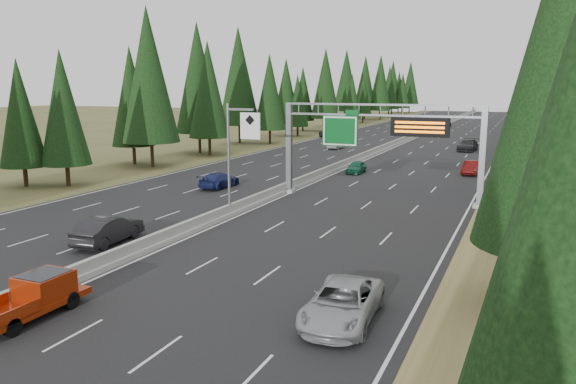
% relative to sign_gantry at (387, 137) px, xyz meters
% --- Properties ---
extents(road, '(32.00, 260.00, 0.08)m').
position_rel_sign_gantry_xyz_m(road, '(-8.92, 45.12, -5.23)').
color(road, black).
rests_on(road, ground).
extents(shoulder_right, '(3.60, 260.00, 0.06)m').
position_rel_sign_gantry_xyz_m(shoulder_right, '(8.88, 45.12, -5.24)').
color(shoulder_right, olive).
rests_on(shoulder_right, ground).
extents(shoulder_left, '(3.60, 260.00, 0.06)m').
position_rel_sign_gantry_xyz_m(shoulder_left, '(-26.72, 45.12, -5.24)').
color(shoulder_left, '#484B23').
rests_on(shoulder_left, ground).
extents(median_barrier, '(0.70, 260.00, 0.85)m').
position_rel_sign_gantry_xyz_m(median_barrier, '(-8.92, 45.12, -4.85)').
color(median_barrier, gray).
rests_on(median_barrier, road).
extents(sign_gantry, '(16.75, 0.98, 7.80)m').
position_rel_sign_gantry_xyz_m(sign_gantry, '(0.00, 0.00, 0.00)').
color(sign_gantry, slate).
rests_on(sign_gantry, road).
extents(hov_sign_pole, '(2.80, 0.50, 8.00)m').
position_rel_sign_gantry_xyz_m(hov_sign_pole, '(-8.33, -9.92, -0.54)').
color(hov_sign_pole, slate).
rests_on(hov_sign_pole, road).
extents(tree_row_right, '(12.22, 239.18, 18.89)m').
position_rel_sign_gantry_xyz_m(tree_row_right, '(13.00, 32.90, 4.28)').
color(tree_row_right, black).
rests_on(tree_row_right, ground).
extents(tree_row_left, '(11.61, 242.73, 18.78)m').
position_rel_sign_gantry_xyz_m(tree_row_left, '(-31.41, 42.64, 4.15)').
color(tree_row_left, black).
rests_on(tree_row_left, ground).
extents(silver_minivan, '(2.86, 5.64, 1.53)m').
position_rel_sign_gantry_xyz_m(silver_minivan, '(4.17, -24.21, -4.43)').
color(silver_minivan, '#9D9DA2').
rests_on(silver_minivan, road).
extents(red_pickup, '(1.79, 5.01, 1.63)m').
position_rel_sign_gantry_xyz_m(red_pickup, '(-7.42, -28.48, -4.28)').
color(red_pickup, black).
rests_on(red_pickup, road).
extents(car_ahead_green, '(1.60, 3.82, 1.29)m').
position_rel_sign_gantry_xyz_m(car_ahead_green, '(-6.40, 13.37, -4.54)').
color(car_ahead_green, '#14593D').
rests_on(car_ahead_green, road).
extents(car_ahead_dkred, '(1.71, 4.34, 1.41)m').
position_rel_sign_gantry_xyz_m(car_ahead_dkred, '(5.00, 17.33, -4.49)').
color(car_ahead_dkred, '#530D0B').
rests_on(car_ahead_dkred, road).
extents(car_ahead_dkgrey, '(2.74, 5.85, 1.65)m').
position_rel_sign_gantry_xyz_m(car_ahead_dkgrey, '(2.31, 40.06, -4.36)').
color(car_ahead_dkgrey, black).
rests_on(car_ahead_dkgrey, road).
extents(car_ahead_white, '(2.53, 5.19, 1.42)m').
position_rel_sign_gantry_xyz_m(car_ahead_white, '(-7.27, 70.23, -4.48)').
color(car_ahead_white, silver).
rests_on(car_ahead_white, road).
extents(car_ahead_far, '(1.78, 4.19, 1.41)m').
position_rel_sign_gantry_xyz_m(car_ahead_far, '(-7.42, 89.60, -4.48)').
color(car_ahead_far, black).
rests_on(car_ahead_far, road).
extents(car_onc_near, '(2.13, 5.11, 1.64)m').
position_rel_sign_gantry_xyz_m(car_onc_near, '(-12.05, -18.92, -4.37)').
color(car_onc_near, black).
rests_on(car_onc_near, road).
extents(car_onc_blue, '(2.15, 4.92, 1.41)m').
position_rel_sign_gantry_xyz_m(car_onc_blue, '(-15.43, -0.18, -4.49)').
color(car_onc_blue, navy).
rests_on(car_onc_blue, road).
extents(car_onc_white, '(1.85, 4.28, 1.44)m').
position_rel_sign_gantry_xyz_m(car_onc_white, '(-15.96, 35.02, -4.47)').
color(car_onc_white, silver).
rests_on(car_onc_white, road).
extents(car_onc_far, '(2.84, 5.68, 1.55)m').
position_rel_sign_gantry_xyz_m(car_onc_far, '(-23.42, 53.92, -4.42)').
color(car_onc_far, black).
rests_on(car_onc_far, road).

